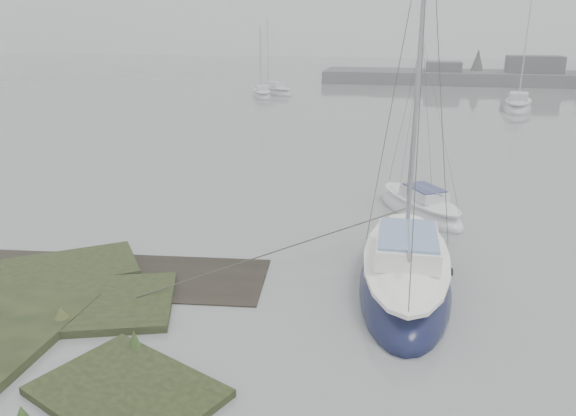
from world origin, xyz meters
The scene contains 6 objects.
ground centered at (0.00, 30.00, 0.00)m, with size 160.00×160.00×0.00m, color slate.
sailboat_main centered at (5.84, 5.57, 0.33)m, with size 2.56×7.59×10.68m.
sailboat_white centered at (6.38, 12.02, 0.22)m, with size 4.05×5.09×7.04m.
sailboat_far_a centered at (-8.01, 44.75, 0.23)m, with size 3.37×5.41×7.26m.
sailboat_far_b centered at (14.91, 40.73, 0.29)m, with size 3.45×6.93×9.35m.
sailboat_far_c centered at (-7.50, 47.31, 0.24)m, with size 5.47×4.81×7.79m.
Camera 1 is at (5.45, -9.02, 7.02)m, focal length 35.00 mm.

